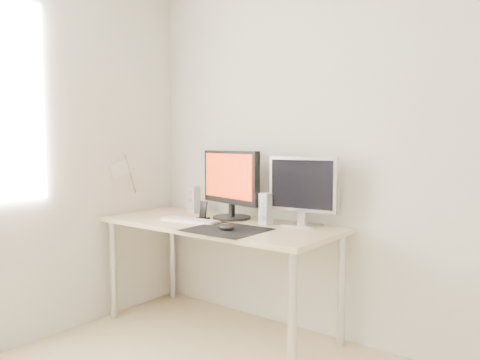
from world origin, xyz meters
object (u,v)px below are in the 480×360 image
Objects in this scene: mouse at (226,227)px; desk at (219,234)px; main_monitor at (231,182)px; second_monitor at (303,188)px; speaker_left at (194,200)px; speaker_right at (265,209)px; phone_dock at (203,214)px; keyboard at (190,220)px.

mouse is 0.07× the size of desk.
main_monitor is at bearing 125.31° from mouse.
speaker_left is (-0.92, -0.00, -0.14)m from second_monitor.
phone_dock is (-0.44, -0.11, -0.06)m from speaker_right.
speaker_left is (-0.41, 0.20, 0.18)m from desk.
mouse is 0.76m from speaker_left.
speaker_right is at bearing -163.19° from second_monitor.
speaker_right reaches higher than mouse.
desk is 0.49m from speaker_left.
speaker_left is 0.38m from keyboard.
phone_dock is (-0.39, 0.23, 0.01)m from mouse.
desk is 8.00× the size of speaker_right.
desk is 0.36m from speaker_right.
speaker_right reaches higher than desk.
second_monitor is at bearing 16.81° from speaker_right.
second_monitor is (0.28, 0.41, 0.22)m from mouse.
main_monitor is 0.42m from speaker_left.
speaker_left is 0.31m from phone_dock.
keyboard reaches higher than desk.
speaker_left is 0.69m from speaker_right.
main_monitor reaches higher than speaker_left.
mouse reaches higher than keyboard.
second_monitor is 2.26× the size of speaker_left.
speaker_right is (0.28, 0.13, 0.18)m from desk.
main_monitor is 1.21× the size of second_monitor.
keyboard is (-0.18, -0.09, 0.09)m from desk.
mouse is 0.54m from second_monitor.
speaker_left reaches higher than keyboard.
speaker_right is 0.46m from phone_dock.
mouse is at bearing -32.22° from speaker_left.
keyboard is (-0.46, -0.22, -0.09)m from speaker_right.
second_monitor reaches higher than phone_dock.
mouse is 0.32m from desk.
speaker_left is (-0.38, 0.04, -0.15)m from main_monitor.
main_monitor is at bearing 44.08° from phone_dock.
speaker_left and speaker_right have the same top height.
desk is 0.22m from keyboard.
phone_dock is (0.25, -0.17, -0.06)m from speaker_left.
second_monitor is at bearing 4.87° from main_monitor.
mouse is 0.21× the size of main_monitor.
speaker_right is 0.51m from keyboard.
speaker_right is (-0.23, -0.07, -0.14)m from second_monitor.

